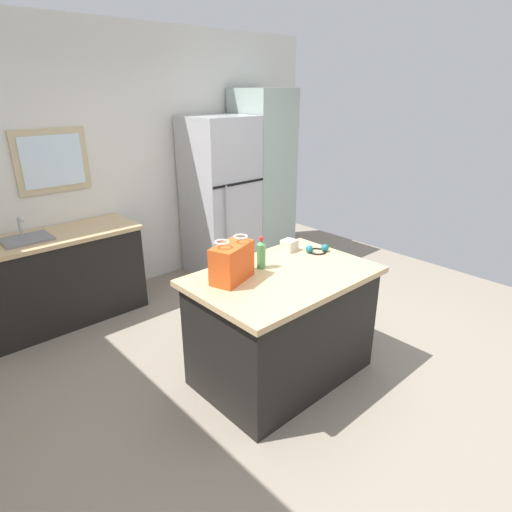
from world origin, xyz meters
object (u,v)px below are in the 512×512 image
tall_cabinet (262,178)px  small_box (289,245)px  shopping_bag (232,262)px  ear_defenders (317,250)px  bottle (261,254)px  refrigerator (220,197)px  kitchen_island (282,325)px

tall_cabinet → small_box: 2.12m
shopping_bag → tall_cabinet: bearing=42.3°
ear_defenders → shopping_bag: bearing=176.8°
tall_cabinet → bottle: 2.48m
shopping_bag → small_box: shopping_bag is taller
bottle → small_box: bearing=14.9°
tall_cabinet → ear_defenders: 2.20m
refrigerator → shopping_bag: (-1.32, -1.82, 0.09)m
refrigerator → ear_defenders: 1.93m
bottle → ear_defenders: 0.58m
ear_defenders → tall_cabinet: bearing=58.8°
kitchen_island → ear_defenders: bearing=12.8°
kitchen_island → refrigerator: size_ratio=0.73×
shopping_bag → ear_defenders: 0.88m
kitchen_island → ear_defenders: size_ratio=6.64×
small_box → ear_defenders: (0.14, -0.18, -0.02)m
small_box → ear_defenders: 0.23m
kitchen_island → tall_cabinet: size_ratio=0.63×
kitchen_island → tall_cabinet: tall_cabinet is taller
ear_defenders → small_box: bearing=127.7°
kitchen_island → bottle: size_ratio=5.54×
refrigerator → kitchen_island: bearing=-115.9°
shopping_bag → bottle: bearing=4.2°
bottle → tall_cabinet: bearing=46.6°
tall_cabinet → shopping_bag: size_ratio=5.80×
kitchen_island → small_box: (0.38, 0.30, 0.48)m
small_box → ear_defenders: small_box is taller
refrigerator → small_box: bearing=-109.3°
small_box → bottle: size_ratio=0.46×
tall_cabinet → shopping_bag: 2.71m
tall_cabinet → bottle: (-1.70, -1.80, -0.08)m
refrigerator → ear_defenders: refrigerator is taller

